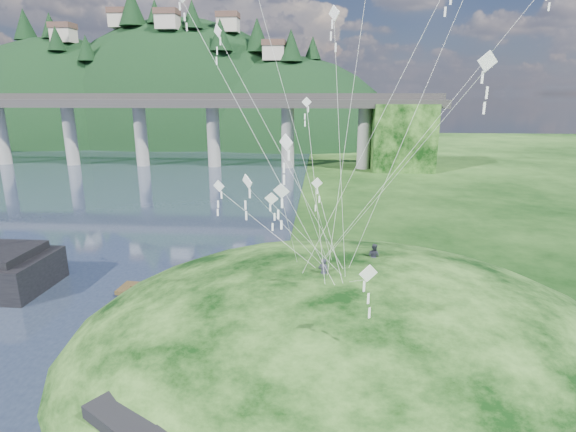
{
  "coord_description": "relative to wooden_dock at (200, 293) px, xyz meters",
  "views": [
    {
      "loc": [
        6.23,
        -22.82,
        14.88
      ],
      "look_at": [
        4.0,
        6.0,
        7.0
      ],
      "focal_mm": 28.0,
      "sensor_mm": 36.0,
      "label": 1
    }
  ],
  "objects": [
    {
      "name": "ground",
      "position": [
        2.79,
        -7.71,
        -0.4
      ],
      "size": [
        320.0,
        320.0,
        0.0
      ],
      "primitive_type": "plane",
      "color": "black",
      "rests_on": "ground"
    },
    {
      "name": "grass_hill",
      "position": [
        10.79,
        -5.71,
        -1.9
      ],
      "size": [
        36.0,
        32.0,
        13.0
      ],
      "color": "black",
      "rests_on": "ground"
    },
    {
      "name": "bridge",
      "position": [
        -23.67,
        62.35,
        9.31
      ],
      "size": [
        160.0,
        11.0,
        15.0
      ],
      "color": "#2D2B2B",
      "rests_on": "ground"
    },
    {
      "name": "far_ridge",
      "position": [
        -40.79,
        114.46,
        -7.83
      ],
      "size": [
        153.0,
        70.0,
        94.5
      ],
      "color": "black",
      "rests_on": "ground"
    },
    {
      "name": "wooden_dock",
      "position": [
        0.0,
        0.0,
        0.0
      ],
      "size": [
        12.78,
        2.7,
        0.91
      ],
      "color": "#372916",
      "rests_on": "ground"
    },
    {
      "name": "kite_flyers",
      "position": [
        11.28,
        -4.42,
        5.38
      ],
      "size": [
        4.06,
        3.92,
        1.81
      ],
      "color": "#282935",
      "rests_on": "ground"
    },
    {
      "name": "kite_swarm",
      "position": [
        9.01,
        -7.05,
        15.11
      ],
      "size": [
        19.57,
        14.64,
        19.62
      ],
      "color": "white",
      "rests_on": "ground"
    }
  ]
}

